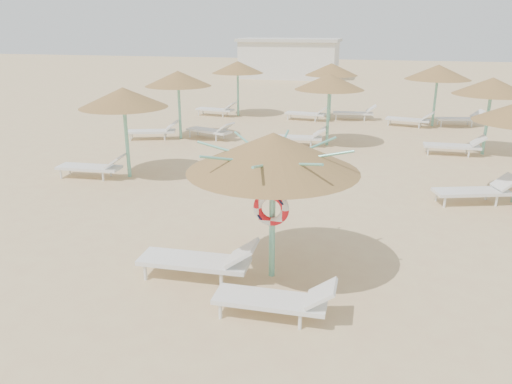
# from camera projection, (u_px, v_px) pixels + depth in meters

# --- Properties ---
(ground) EXTENTS (120.00, 120.00, 0.00)m
(ground) POSITION_uv_depth(u_px,v_px,m) (254.00, 273.00, 9.26)
(ground) COLOR #D0B57F
(ground) RESTS_ON ground
(main_palapa) EXTENTS (2.98, 2.98, 2.67)m
(main_palapa) POSITION_uv_depth(u_px,v_px,m) (273.00, 153.00, 8.44)
(main_palapa) COLOR #70C2A7
(main_palapa) RESTS_ON ground
(lounger_main_a) EXTENTS (2.17, 0.73, 0.78)m
(lounger_main_a) POSITION_uv_depth(u_px,v_px,m) (202.00, 260.00, 8.94)
(lounger_main_a) COLOR white
(lounger_main_a) RESTS_ON ground
(lounger_main_b) EXTENTS (1.91, 0.61, 0.69)m
(lounger_main_b) POSITION_uv_depth(u_px,v_px,m) (278.00, 299.00, 7.75)
(lounger_main_b) COLOR white
(lounger_main_b) RESTS_ON ground
(palapa_field) EXTENTS (19.05, 13.62, 2.72)m
(palapa_field) POSITION_uv_depth(u_px,v_px,m) (354.00, 84.00, 18.29)
(palapa_field) COLOR #70C2A7
(palapa_field) RESTS_ON ground
(service_hut) EXTENTS (8.40, 4.40, 3.25)m
(service_hut) POSITION_uv_depth(u_px,v_px,m) (289.00, 58.00, 42.28)
(service_hut) COLOR silver
(service_hut) RESTS_ON ground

